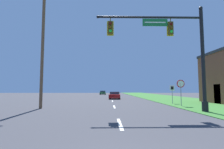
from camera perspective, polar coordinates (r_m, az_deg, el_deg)
grass_verge_right at (r=34.17m, az=17.86°, el=-7.33°), size 10.00×110.00×0.04m
road_center_line at (r=24.36m, az=0.13°, el=-8.67°), size 0.16×34.80×0.01m
signal_mast at (r=13.85m, az=20.59°, el=8.25°), size 8.06×0.47×7.81m
car_ahead at (r=30.16m, az=0.91°, el=-6.81°), size 2.14×4.39×1.19m
far_car at (r=55.39m, az=-3.02°, el=-5.93°), size 1.82×4.38×1.19m
stop_sign at (r=18.23m, az=21.53°, el=-3.75°), size 0.76×0.07×2.50m
route_sign_post at (r=20.90m, az=19.04°, el=-4.86°), size 0.55×0.06×2.03m
utility_pole_near at (r=16.59m, az=-21.70°, el=9.17°), size 1.80×0.26×10.76m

